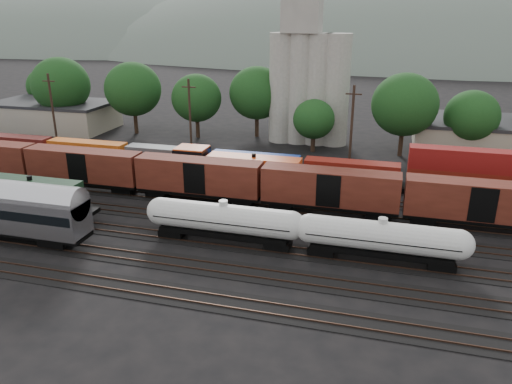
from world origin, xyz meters
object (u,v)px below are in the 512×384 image
(tank_car_a, at_px, (224,220))
(orange_locomotive, at_px, (228,168))
(green_locomotive, at_px, (7,193))
(grain_silo, at_px, (308,76))

(tank_car_a, relative_size, orange_locomotive, 0.82)
(tank_car_a, distance_m, orange_locomotive, 15.66)
(green_locomotive, distance_m, tank_car_a, 24.94)
(green_locomotive, relative_size, tank_car_a, 1.17)
(orange_locomotive, bearing_deg, grain_silo, 78.52)
(green_locomotive, bearing_deg, orange_locomotive, 36.27)
(orange_locomotive, xyz_separation_m, grain_silo, (5.28, 26.00, 8.50))
(orange_locomotive, relative_size, grain_silo, 0.67)
(green_locomotive, xyz_separation_m, orange_locomotive, (20.44, 15.00, -0.04))
(tank_car_a, bearing_deg, green_locomotive, 180.00)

